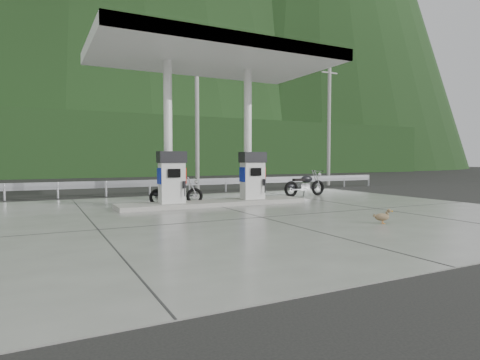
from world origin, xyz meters
name	(u,v)px	position (x,y,z in m)	size (l,w,h in m)	color
ground	(246,214)	(0.00, 0.00, 0.00)	(160.00, 160.00, 0.00)	black
forecourt_apron	(246,213)	(0.00, 0.00, 0.01)	(18.00, 14.00, 0.02)	slate
pump_island	(214,203)	(0.00, 2.50, 0.10)	(7.00, 1.40, 0.15)	gray
gas_pump_left	(172,177)	(-1.60, 2.50, 1.07)	(0.95, 0.55, 1.80)	silver
gas_pump_right	(253,176)	(1.60, 2.50, 1.07)	(0.95, 0.55, 1.80)	silver
canopy_column_left	(168,132)	(-1.60, 2.90, 2.67)	(0.30, 0.30, 5.00)	white
canopy_column_right	(248,134)	(1.60, 2.90, 2.67)	(0.30, 0.30, 5.00)	white
canopy_roof	(214,57)	(0.00, 2.50, 5.37)	(8.50, 5.00, 0.40)	white
guardrail	(170,179)	(0.00, 8.00, 0.71)	(26.00, 0.16, 1.42)	#A9ABB1
road	(152,189)	(0.00, 11.50, 0.00)	(60.00, 7.00, 0.01)	black
utility_pole_b	(197,116)	(2.00, 9.50, 4.00)	(0.22, 0.22, 8.00)	gray
utility_pole_c	(329,123)	(11.00, 9.50, 4.00)	(0.22, 0.22, 8.00)	gray
tree_band	(103,146)	(0.00, 30.00, 3.00)	(80.00, 6.00, 6.00)	black
forested_hills	(77,169)	(0.00, 60.00, 0.00)	(100.00, 40.00, 140.00)	black
motorcycle_left	(176,193)	(-1.23, 3.15, 0.46)	(1.84, 0.58, 0.87)	black
motorcycle_right	(305,185)	(5.08, 3.92, 0.52)	(2.13, 0.67, 1.01)	black
duck	(382,217)	(2.24, -3.38, 0.19)	(0.46, 0.13, 0.33)	brown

